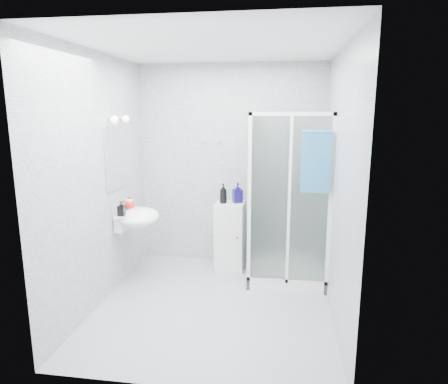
% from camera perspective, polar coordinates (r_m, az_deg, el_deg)
% --- Properties ---
extents(room, '(2.40, 2.60, 2.60)m').
position_cam_1_polar(room, '(3.95, -1.47, 1.13)').
color(room, silver).
rests_on(room, ground).
extents(shower_enclosure, '(0.90, 0.95, 2.00)m').
position_cam_1_polar(shower_enclosure, '(4.85, 8.05, -7.38)').
color(shower_enclosure, white).
rests_on(shower_enclosure, ground).
extents(wall_basin, '(0.46, 0.56, 0.35)m').
position_cam_1_polar(wall_basin, '(4.74, -12.31, -3.56)').
color(wall_basin, white).
rests_on(wall_basin, ground).
extents(mirror, '(0.02, 0.60, 0.70)m').
position_cam_1_polar(mirror, '(4.69, -14.97, 4.89)').
color(mirror, white).
rests_on(mirror, room).
extents(vanity_lights, '(0.10, 0.40, 0.08)m').
position_cam_1_polar(vanity_lights, '(4.64, -14.67, 10.05)').
color(vanity_lights, silver).
rests_on(vanity_lights, room).
extents(wall_hooks, '(0.23, 0.06, 0.03)m').
position_cam_1_polar(wall_hooks, '(5.18, -1.81, 7.23)').
color(wall_hooks, silver).
rests_on(wall_hooks, room).
extents(storage_cabinet, '(0.37, 0.39, 0.87)m').
position_cam_1_polar(storage_cabinet, '(5.14, 0.86, -6.30)').
color(storage_cabinet, white).
rests_on(storage_cabinet, ground).
extents(hand_towel, '(0.31, 0.04, 0.65)m').
position_cam_1_polar(hand_towel, '(4.23, 13.00, 4.44)').
color(hand_towel, '#276996').
rests_on(hand_towel, shower_enclosure).
extents(shampoo_bottle_a, '(0.12, 0.12, 0.25)m').
position_cam_1_polar(shampoo_bottle_a, '(4.98, -0.10, -0.22)').
color(shampoo_bottle_a, black).
rests_on(shampoo_bottle_a, storage_cabinet).
extents(shampoo_bottle_b, '(0.15, 0.15, 0.25)m').
position_cam_1_polar(shampoo_bottle_b, '(5.02, 1.95, -0.11)').
color(shampoo_bottle_b, '#150D53').
rests_on(shampoo_bottle_b, storage_cabinet).
extents(soap_dispenser_orange, '(0.12, 0.12, 0.15)m').
position_cam_1_polar(soap_dispenser_orange, '(4.85, -13.33, -1.57)').
color(soap_dispenser_orange, red).
rests_on(soap_dispenser_orange, wall_basin).
extents(soap_dispenser_black, '(0.08, 0.08, 0.17)m').
position_cam_1_polar(soap_dispenser_black, '(4.58, -14.45, -2.30)').
color(soap_dispenser_black, black).
rests_on(soap_dispenser_black, wall_basin).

